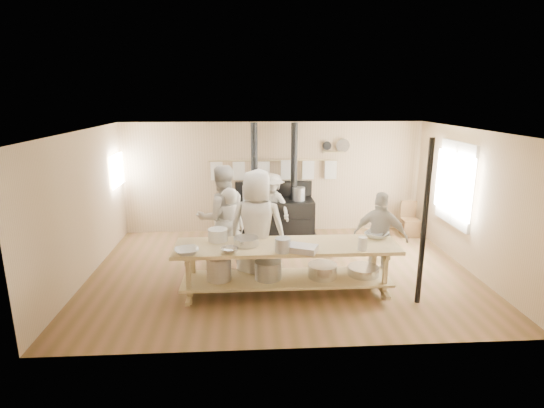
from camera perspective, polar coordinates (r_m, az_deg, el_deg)
The scene contains 24 objects.
ground at distance 8.02m, azimuth 1.31°, elevation -9.00°, with size 7.00×7.00×0.00m, color brown.
room_shell at distance 7.53m, azimuth 1.38°, elevation 2.42°, with size 7.00×7.00×7.00m.
window_right at distance 9.09m, azimuth 23.42°, elevation 2.52°, with size 0.09×1.50×1.65m.
left_opening at distance 9.88m, azimuth -20.08°, elevation 4.30°, with size 0.00×0.90×0.90m.
stove at distance 9.84m, azimuth 0.27°, elevation -1.30°, with size 1.90×0.75×2.60m.
towel_rail at distance 9.89m, azimuth 0.21°, elevation 4.98°, with size 3.00×0.04×0.47m.
back_wall_shelf at distance 10.06m, azimuth 8.63°, elevation 7.50°, with size 0.63×0.14×0.32m.
prep_table at distance 6.99m, azimuth 1.88°, elevation -8.01°, with size 3.60×0.90×0.85m.
support_post at distance 6.82m, azimuth 19.80°, elevation -2.52°, with size 0.08×0.08×2.60m, color black.
cook_far_left at distance 7.78m, azimuth -5.76°, elevation -3.53°, with size 0.58×0.38×1.60m, color beige.
cook_left at distance 7.92m, azimuth -6.71°, elevation -1.83°, with size 0.96×0.75×1.97m, color beige.
cook_center at distance 7.22m, azimuth -2.02°, elevation -3.18°, with size 0.98×0.64×2.01m, color beige.
cook_right at distance 7.61m, azimuth 14.35°, elevation -4.34°, with size 0.94×0.39×1.60m, color beige.
cook_by_window at distance 9.62m, azimuth 0.02°, elevation -0.26°, with size 0.97×0.56×1.50m, color beige.
chair at distance 10.40m, azimuth 18.00°, elevation -2.79°, with size 0.38×0.38×0.80m.
bowl_white_a at distance 6.59m, azimuth -11.38°, elevation -6.25°, with size 0.36×0.36×0.09m, color white.
bowl_steel_a at distance 6.53m, azimuth -5.71°, elevation -6.24°, with size 0.27×0.27×0.08m, color silver.
bowl_white_b at distance 7.40m, azimuth 13.85°, elevation -4.05°, with size 0.38×0.38×0.09m, color white.
bowl_steel_b at distance 7.47m, azimuth 13.69°, elevation -3.89°, with size 0.29×0.29×0.09m, color silver.
roasting_pan at distance 6.57m, azimuth 4.11°, elevation -6.00°, with size 0.44×0.29×0.10m, color #B2B2B7.
mixing_bowl_large at distance 6.84m, azimuth -3.50°, elevation -5.02°, with size 0.40×0.40×0.13m, color silver.
bucket_galv at distance 6.53m, azimuth 1.46°, elevation -5.53°, with size 0.24×0.24×0.22m, color gray.
deep_bowl_enamel at distance 7.08m, azimuth -7.30°, elevation -4.13°, with size 0.32×0.32×0.20m, color white.
pitcher at distance 6.74m, azimuth 12.06°, elevation -5.24°, with size 0.14×0.14×0.22m, color white.
Camera 1 is at (-0.62, -7.33, 3.19)m, focal length 28.00 mm.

